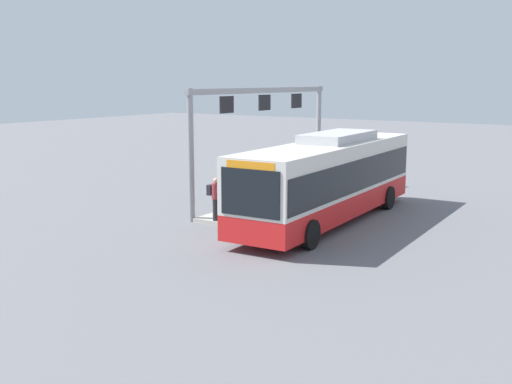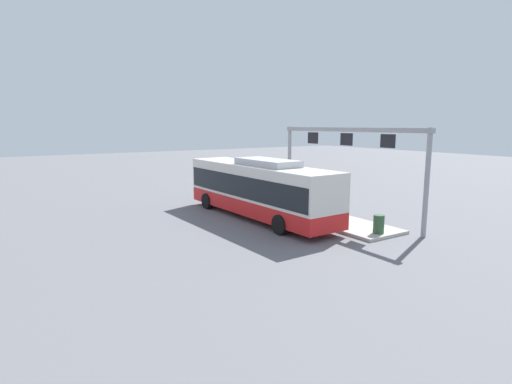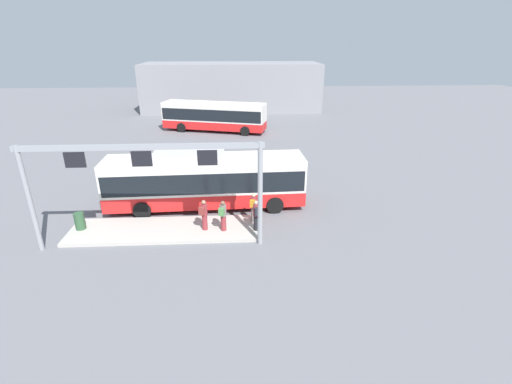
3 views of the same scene
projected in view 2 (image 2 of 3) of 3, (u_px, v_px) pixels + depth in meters
The scene contains 9 objects.
ground_plane at pixel (258, 218), 23.47m from camera, with size 120.00×120.00×0.00m, color slate.
platform_curb at pixel (320, 217), 23.39m from camera, with size 10.00×2.80×0.16m, color #B2ADA3.
bus_main at pixel (258, 187), 23.16m from camera, with size 11.67×3.00×3.46m.
person_boarding at pixel (278, 189), 27.44m from camera, with size 0.38×0.55×1.67m.
person_waiting_near at pixel (292, 192), 25.98m from camera, with size 0.44×0.59×1.67m.
person_waiting_mid at pixel (266, 190), 26.83m from camera, with size 0.42×0.58×1.67m.
person_waiting_far at pixel (300, 195), 25.08m from camera, with size 0.49×0.60×1.67m.
platform_sign_gantry at pixel (346, 151), 23.25m from camera, with size 11.00×0.24×5.20m.
trash_bin at pixel (379, 224), 19.48m from camera, with size 0.52×0.52×0.90m, color #2D5133.
Camera 2 is at (-19.20, 12.49, 5.33)m, focal length 28.47 mm.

